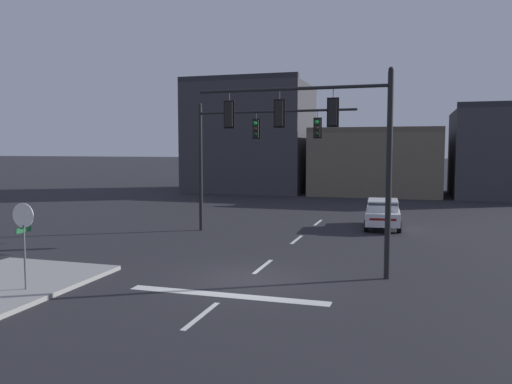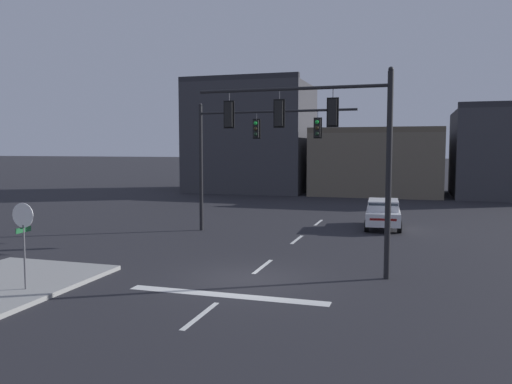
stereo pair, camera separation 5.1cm
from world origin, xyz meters
TOP-DOWN VIEW (x-y plane):
  - ground_plane at (0.00, 0.00)m, footprint 400.00×400.00m
  - stop_bar_paint at (0.00, -2.00)m, footprint 6.40×0.50m
  - lane_centreline at (0.00, 2.00)m, footprint 0.16×26.40m
  - signal_mast_near_side at (2.39, 1.56)m, footprint 7.05×0.49m
  - signal_mast_far_side at (-3.12, 9.09)m, footprint 8.48×0.86m
  - stop_sign at (-6.00, -3.64)m, footprint 0.76×0.64m
  - car_lot_nearside at (3.82, 12.90)m, footprint 2.12×4.54m
  - building_row at (-0.15, 34.88)m, footprint 35.63×10.31m

SIDE VIEW (x-z plane):
  - ground_plane at x=0.00m, z-range 0.00..0.00m
  - lane_centreline at x=0.00m, z-range 0.00..0.01m
  - stop_bar_paint at x=0.00m, z-range 0.00..0.01m
  - car_lot_nearside at x=3.82m, z-range 0.05..1.66m
  - stop_sign at x=-6.00m, z-range 0.73..3.56m
  - building_row at x=-0.15m, z-range -1.33..9.97m
  - signal_mast_far_side at x=-3.12m, z-range 1.27..8.14m
  - signal_mast_near_side at x=2.39m, z-range 1.37..8.57m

